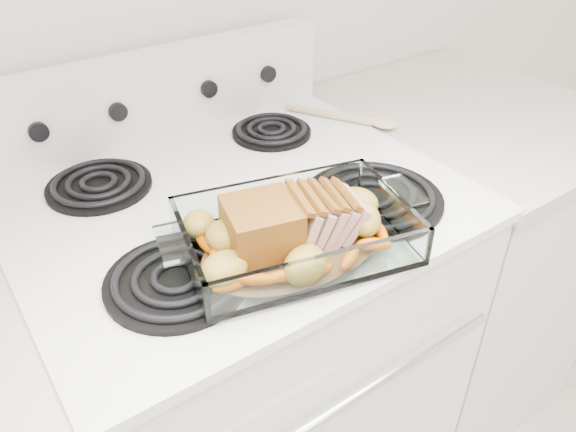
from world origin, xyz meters
TOP-DOWN VIEW (x-y plane):
  - electric_range at (0.00, 1.66)m, footprint 0.78×0.70m
  - counter_right at (0.67, 1.66)m, footprint 0.58×0.68m
  - baking_dish at (-0.01, 1.45)m, footprint 0.34×0.22m
  - pork_roast at (-0.03, 1.45)m, footprint 0.21×0.10m
  - roast_vegetables at (-0.01, 1.49)m, footprint 0.35×0.19m
  - wooden_spoon at (0.38, 1.75)m, footprint 0.16×0.23m

SIDE VIEW (x-z plane):
  - counter_right at x=0.67m, z-range 0.00..0.93m
  - electric_range at x=0.00m, z-range -0.08..1.04m
  - wooden_spoon at x=0.38m, z-range 0.94..0.95m
  - baking_dish at x=-0.01m, z-range 0.93..1.00m
  - roast_vegetables at x=-0.01m, z-range 0.95..0.99m
  - pork_roast at x=-0.03m, z-range 0.95..1.03m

